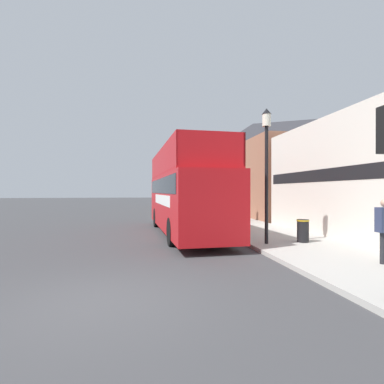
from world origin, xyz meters
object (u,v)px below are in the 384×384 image
tour_bus (184,196)px  lamp_post_third (194,175)px  parked_car_ahead_of_bus (180,209)px  litter_bin (303,230)px  lamp_post_second (215,170)px  lamp_post_nearest (267,151)px

tour_bus → lamp_post_third: bearing=75.0°
parked_car_ahead_of_bus → lamp_post_third: lamp_post_third is taller
lamp_post_third → tour_bus: bearing=-102.4°
lamp_post_third → litter_bin: (1.61, -15.20, -2.91)m
parked_car_ahead_of_bus → lamp_post_second: 5.42m
lamp_post_nearest → lamp_post_third: (-0.08, 15.28, -0.09)m
tour_bus → parked_car_ahead_of_bus: size_ratio=2.33×
lamp_post_nearest → litter_bin: size_ratio=5.79×
lamp_post_second → lamp_post_nearest: bearing=-89.6°
tour_bus → lamp_post_second: 4.61m
parked_car_ahead_of_bus → lamp_post_third: 4.61m
lamp_post_nearest → tour_bus: bearing=121.9°
lamp_post_second → parked_car_ahead_of_bus: bearing=111.5°
parked_car_ahead_of_bus → lamp_post_third: (1.70, 3.26, 2.77)m
litter_bin → tour_bus: bearing=135.4°
lamp_post_nearest → litter_bin: bearing=3.0°
parked_car_ahead_of_bus → tour_bus: bearing=-92.7°
litter_bin → parked_car_ahead_of_bus: bearing=105.5°
tour_bus → lamp_post_third: (2.46, 11.20, 1.66)m
parked_car_ahead_of_bus → litter_bin: parked_car_ahead_of_bus is taller
litter_bin → lamp_post_nearest: bearing=-177.0°
lamp_post_second → lamp_post_third: lamp_post_third is taller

